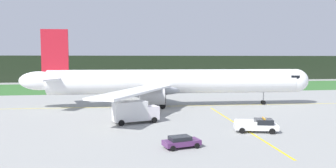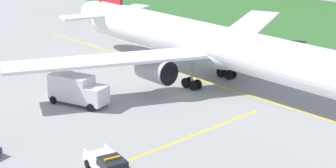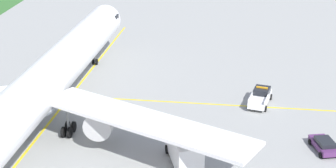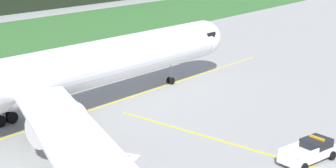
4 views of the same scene
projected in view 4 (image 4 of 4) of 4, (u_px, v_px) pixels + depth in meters
name	position (u px, v px, depth m)	size (l,w,h in m)	color
ground	(68.00, 149.00, 44.52)	(320.00, 320.00, 0.00)	#949592
taxiway_centerline_main	(53.00, 122.00, 51.15)	(79.61, 0.30, 0.01)	yellow
taxiway_centerline_spur	(256.00, 151.00, 44.01)	(32.58, 0.30, 0.01)	yellow
airliner	(43.00, 77.00, 49.24)	(58.89, 47.82, 15.32)	white
ops_pickup_truck	(310.00, 151.00, 41.78)	(5.91, 3.39, 1.94)	white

